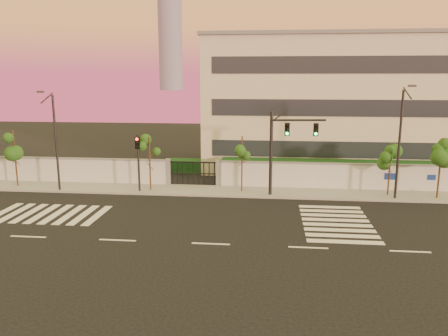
{
  "coord_description": "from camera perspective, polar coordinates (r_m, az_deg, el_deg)",
  "views": [
    {
      "loc": [
        2.9,
        -21.2,
        8.47
      ],
      "look_at": [
        0.07,
        6.0,
        2.8
      ],
      "focal_mm": 35.0,
      "sensor_mm": 36.0,
      "label": 1
    }
  ],
  "objects": [
    {
      "name": "ground",
      "position": [
        23.01,
        -1.75,
        -9.88
      ],
      "size": [
        120.0,
        120.0,
        0.0
      ],
      "primitive_type": "plane",
      "color": "black",
      "rests_on": "ground"
    },
    {
      "name": "sidewalk",
      "position": [
        32.92,
        0.69,
        -3.05
      ],
      "size": [
        60.0,
        3.0,
        0.15
      ],
      "primitive_type": "cube",
      "color": "gray",
      "rests_on": "ground"
    },
    {
      "name": "perimeter_wall",
      "position": [
        34.13,
        1.1,
        -0.8
      ],
      "size": [
        60.0,
        0.36,
        2.2
      ],
      "color": "silver",
      "rests_on": "ground"
    },
    {
      "name": "hedge_row",
      "position": [
        36.78,
        3.11,
        -0.3
      ],
      "size": [
        41.0,
        4.25,
        1.8
      ],
      "color": "#0F3314",
      "rests_on": "ground"
    },
    {
      "name": "institutional_building",
      "position": [
        43.67,
        14.11,
        8.34
      ],
      "size": [
        24.4,
        12.4,
        12.25
      ],
      "color": "beige",
      "rests_on": "ground"
    },
    {
      "name": "road_markings",
      "position": [
        26.73,
        -4.05,
        -6.76
      ],
      "size": [
        57.0,
        7.62,
        0.02
      ],
      "color": "silver",
      "rests_on": "ground"
    },
    {
      "name": "street_tree_b",
      "position": [
        37.35,
        -25.7,
        2.67
      ],
      "size": [
        1.53,
        1.22,
        4.54
      ],
      "color": "#382314",
      "rests_on": "ground"
    },
    {
      "name": "street_tree_c",
      "position": [
        32.94,
        -9.68,
        2.1
      ],
      "size": [
        1.34,
        1.07,
        4.16
      ],
      "color": "#382314",
      "rests_on": "ground"
    },
    {
      "name": "street_tree_d",
      "position": [
        32.09,
        2.41,
        2.17
      ],
      "size": [
        1.3,
        1.03,
        4.28
      ],
      "color": "#382314",
      "rests_on": "ground"
    },
    {
      "name": "street_tree_e",
      "position": [
        33.32,
        20.94,
        1.34
      ],
      "size": [
        1.39,
        1.11,
        3.95
      ],
      "color": "#382314",
      "rests_on": "ground"
    },
    {
      "name": "street_tree_f",
      "position": [
        33.8,
        26.53,
        1.57
      ],
      "size": [
        1.58,
        1.26,
        4.39
      ],
      "color": "#382314",
      "rests_on": "ground"
    },
    {
      "name": "traffic_signal_main",
      "position": [
        31.18,
        7.61,
        3.18
      ],
      "size": [
        3.89,
        0.55,
        6.16
      ],
      "rotation": [
        0.0,
        0.0,
        0.11
      ],
      "color": "black",
      "rests_on": "ground"
    },
    {
      "name": "traffic_signal_secondary",
      "position": [
        32.75,
        -11.15,
        1.5
      ],
      "size": [
        0.34,
        0.34,
        4.39
      ],
      "rotation": [
        0.0,
        0.0,
        0.25
      ],
      "color": "black",
      "rests_on": "ground"
    },
    {
      "name": "streetlight_west",
      "position": [
        34.54,
        -21.24,
        3.65
      ],
      "size": [
        0.45,
        1.82,
        7.58
      ],
      "color": "black",
      "rests_on": "ground"
    },
    {
      "name": "streetlight_east",
      "position": [
        32.17,
        22.04,
        3.49
      ],
      "size": [
        0.48,
        1.93,
        8.03
      ],
      "color": "black",
      "rests_on": "ground"
    }
  ]
}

